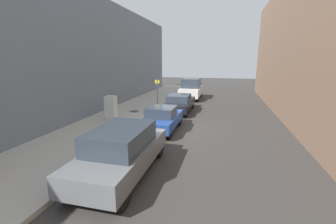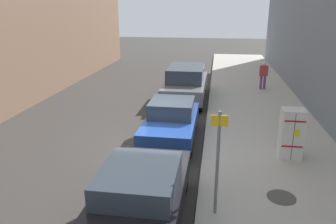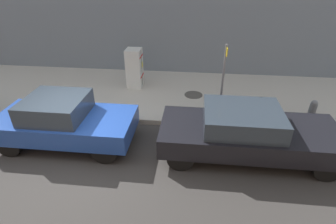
{
  "view_description": "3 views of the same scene",
  "coord_description": "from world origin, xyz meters",
  "px_view_note": "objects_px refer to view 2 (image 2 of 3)",
  "views": [
    {
      "loc": [
        3.05,
        -12.7,
        4.06
      ],
      "look_at": [
        -0.26,
        0.33,
        0.93
      ],
      "focal_mm": 24.0,
      "sensor_mm": 36.0,
      "label": 1
    },
    {
      "loc": [
        -1.93,
        10.43,
        4.69
      ],
      "look_at": [
        -0.1,
        -1.69,
        0.69
      ],
      "focal_mm": 35.0,
      "sensor_mm": 36.0,
      "label": 2
    },
    {
      "loc": [
        5.61,
        3.07,
        4.63
      ],
      "look_at": [
        -0.99,
        2.36,
        0.87
      ],
      "focal_mm": 28.0,
      "sensor_mm": 36.0,
      "label": 3
    }
  ],
  "objects_px": {
    "parked_hatchback_blue": "(171,120)",
    "discarded_refrigerator": "(291,133)",
    "parked_suv_gray": "(186,83)",
    "parked_sedan_dark": "(138,200)",
    "street_sign_post": "(218,158)",
    "pedestrian_walking_far": "(263,74)"
  },
  "relations": [
    {
      "from": "parked_hatchback_blue",
      "to": "discarded_refrigerator",
      "type": "bearing_deg",
      "value": 162.95
    },
    {
      "from": "parked_suv_gray",
      "to": "parked_sedan_dark",
      "type": "xyz_separation_m",
      "value": [
        0.0,
        10.43,
        -0.19
      ]
    },
    {
      "from": "street_sign_post",
      "to": "parked_sedan_dark",
      "type": "distance_m",
      "value": 1.93
    },
    {
      "from": "street_sign_post",
      "to": "parked_suv_gray",
      "type": "bearing_deg",
      "value": -80.49
    },
    {
      "from": "pedestrian_walking_far",
      "to": "parked_sedan_dark",
      "type": "height_order",
      "value": "pedestrian_walking_far"
    },
    {
      "from": "parked_hatchback_blue",
      "to": "pedestrian_walking_far",
      "type": "bearing_deg",
      "value": -118.41
    },
    {
      "from": "discarded_refrigerator",
      "to": "pedestrian_walking_far",
      "type": "bearing_deg",
      "value": -91.57
    },
    {
      "from": "parked_hatchback_blue",
      "to": "parked_sedan_dark",
      "type": "distance_m",
      "value": 5.11
    },
    {
      "from": "discarded_refrigerator",
      "to": "street_sign_post",
      "type": "relative_size",
      "value": 0.64
    },
    {
      "from": "parked_sedan_dark",
      "to": "discarded_refrigerator",
      "type": "bearing_deg",
      "value": -134.86
    },
    {
      "from": "discarded_refrigerator",
      "to": "parked_suv_gray",
      "type": "xyz_separation_m",
      "value": [
        3.89,
        -6.51,
        -0.04
      ]
    },
    {
      "from": "discarded_refrigerator",
      "to": "parked_sedan_dark",
      "type": "bearing_deg",
      "value": 45.14
    },
    {
      "from": "pedestrian_walking_far",
      "to": "parked_sedan_dark",
      "type": "bearing_deg",
      "value": -101.31
    },
    {
      "from": "parked_hatchback_blue",
      "to": "parked_sedan_dark",
      "type": "bearing_deg",
      "value": 90.0
    },
    {
      "from": "pedestrian_walking_far",
      "to": "parked_suv_gray",
      "type": "xyz_separation_m",
      "value": [
        4.14,
        2.33,
        -0.13
      ]
    },
    {
      "from": "discarded_refrigerator",
      "to": "parked_sedan_dark",
      "type": "xyz_separation_m",
      "value": [
        3.89,
        3.91,
        -0.22
      ]
    },
    {
      "from": "pedestrian_walking_far",
      "to": "parked_hatchback_blue",
      "type": "bearing_deg",
      "value": -111.76
    },
    {
      "from": "parked_suv_gray",
      "to": "parked_hatchback_blue",
      "type": "height_order",
      "value": "parked_suv_gray"
    },
    {
      "from": "discarded_refrigerator",
      "to": "parked_hatchback_blue",
      "type": "bearing_deg",
      "value": -17.05
    },
    {
      "from": "discarded_refrigerator",
      "to": "parked_sedan_dark",
      "type": "height_order",
      "value": "discarded_refrigerator"
    },
    {
      "from": "street_sign_post",
      "to": "discarded_refrigerator",
      "type": "bearing_deg",
      "value": -124.16
    },
    {
      "from": "parked_hatchback_blue",
      "to": "parked_suv_gray",
      "type": "bearing_deg",
      "value": -90.0
    }
  ]
}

